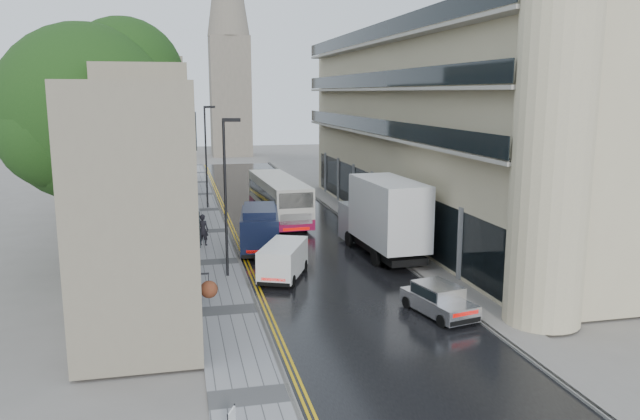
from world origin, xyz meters
name	(u,v)px	position (x,y,z in m)	size (l,w,h in m)	color
ground	(454,419)	(0.00, 0.00, 0.00)	(200.00, 200.00, 0.00)	slate
road	(291,228)	(0.00, 27.50, 0.01)	(9.00, 85.00, 0.02)	black
left_sidewalk	(209,232)	(-5.85, 27.50, 0.06)	(2.70, 85.00, 0.12)	gray
right_sidewalk	(362,224)	(5.40, 27.50, 0.06)	(1.80, 85.00, 0.12)	slate
old_shop_row	(153,145)	(-9.45, 30.00, 6.00)	(4.50, 56.00, 12.00)	gray
modern_block	(435,131)	(10.30, 26.00, 7.00)	(8.00, 40.00, 14.00)	#C3B791
church_spire	(228,23)	(0.50, 82.00, 20.00)	(6.40, 6.40, 40.00)	slate
tree_near	(89,144)	(-12.50, 20.00, 6.95)	(10.56, 10.56, 13.89)	black
tree_far	(117,140)	(-12.20, 33.00, 6.23)	(9.24, 9.24, 12.46)	black
cream_bus	(271,207)	(-1.41, 27.64, 1.63)	(2.68, 11.80, 3.22)	beige
white_lorry	(376,225)	(2.89, 16.63, 2.39)	(2.71, 9.02, 4.73)	silver
silver_hatchback	(443,311)	(2.72, 7.03, 0.73)	(1.65, 3.78, 1.42)	silver
white_van	(260,267)	(-3.93, 14.50, 0.97)	(1.80, 4.21, 1.90)	white
navy_van	(242,235)	(-4.30, 19.95, 1.47)	(2.27, 5.68, 2.89)	black
pedestrian	(203,230)	(-6.43, 23.38, 1.13)	(0.74, 0.48, 2.02)	black
lamp_post_near	(225,199)	(-5.47, 16.28, 4.26)	(0.93, 0.21, 8.27)	black
lamp_post_far	(206,158)	(-5.48, 36.77, 4.35)	(0.95, 0.21, 8.46)	black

